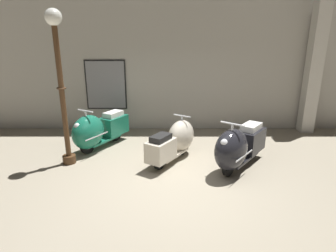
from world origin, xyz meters
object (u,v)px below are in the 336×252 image
scooter_1 (176,141)px  lamppost (61,76)px  scooter_0 (97,130)px  scooter_2 (238,147)px

scooter_1 → lamppost: size_ratio=0.49×
scooter_1 → scooter_0: bearing=104.9°
scooter_0 → scooter_1: bearing=102.2°
scooter_1 → scooter_2: 1.38m
scooter_0 → lamppost: size_ratio=0.55×
scooter_1 → scooter_2: size_ratio=0.92×
scooter_0 → scooter_2: scooter_2 is taller
scooter_0 → scooter_1: 2.01m
scooter_1 → lamppost: lamppost is taller
scooter_0 → scooter_1: size_ratio=1.11×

